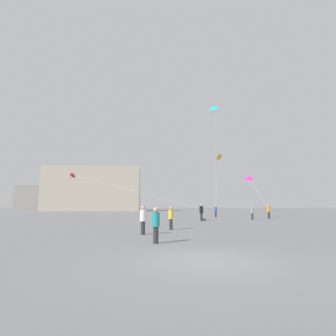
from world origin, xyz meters
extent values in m
plane|color=slate|center=(0.00, 0.00, 0.00)|extent=(300.00, 300.00, 0.00)
cylinder|color=#2D2D33|center=(3.58, 21.25, 0.42)|extent=(0.28, 0.28, 0.85)
cylinder|color=black|center=(3.58, 21.25, 1.21)|extent=(0.40, 0.40, 0.74)
sphere|color=tan|center=(3.58, 21.25, 1.72)|extent=(0.28, 0.28, 0.28)
cylinder|color=#2D2D33|center=(12.89, 25.31, 0.42)|extent=(0.27, 0.27, 0.84)
cylinder|color=orange|center=(12.89, 25.31, 1.20)|extent=(0.40, 0.40, 0.73)
sphere|color=tan|center=(12.89, 25.31, 1.70)|extent=(0.27, 0.27, 0.27)
cylinder|color=#2D2D33|center=(10.02, 23.32, 0.37)|extent=(0.24, 0.24, 0.74)
cylinder|color=gray|center=(10.02, 23.32, 1.06)|extent=(0.35, 0.35, 0.64)
sphere|color=tan|center=(10.02, 23.32, 1.51)|extent=(0.24, 0.24, 0.24)
cylinder|color=#2D2D33|center=(-0.43, 10.78, 0.37)|extent=(0.24, 0.24, 0.74)
cylinder|color=yellow|center=(-0.43, 10.78, 1.06)|extent=(0.35, 0.35, 0.64)
sphere|color=tan|center=(-0.43, 10.78, 1.50)|extent=(0.24, 0.24, 0.24)
cylinder|color=#2D2D33|center=(7.16, 29.97, 0.38)|extent=(0.25, 0.25, 0.76)
cylinder|color=#3351B7|center=(7.16, 29.97, 1.09)|extent=(0.36, 0.36, 0.66)
sphere|color=tan|center=(7.16, 29.97, 1.55)|extent=(0.25, 0.25, 0.25)
cylinder|color=#2D2D33|center=(-2.28, 7.72, 0.39)|extent=(0.25, 0.25, 0.77)
cylinder|color=white|center=(-2.28, 7.72, 1.11)|extent=(0.37, 0.37, 0.67)
sphere|color=tan|center=(-2.28, 7.72, 1.57)|extent=(0.25, 0.25, 0.25)
cylinder|color=#2D2D33|center=(-1.55, 3.96, 0.37)|extent=(0.24, 0.24, 0.75)
cylinder|color=teal|center=(-1.55, 3.96, 1.07)|extent=(0.36, 0.36, 0.65)
sphere|color=tan|center=(-1.55, 3.96, 1.52)|extent=(0.24, 0.24, 0.24)
cone|color=#D12899|center=(12.05, 29.62, 5.45)|extent=(1.28, 1.18, 0.92)
sphere|color=#D12899|center=(12.02, 29.75, 5.24)|extent=(0.10, 0.10, 0.10)
sphere|color=#D12899|center=(12.00, 29.89, 5.03)|extent=(0.10, 0.10, 0.10)
sphere|color=#D12899|center=(11.97, 30.03, 4.82)|extent=(0.10, 0.10, 0.10)
cylinder|color=silver|center=(12.47, 27.47, 3.38)|extent=(0.86, 4.32, 4.16)
pyramid|color=#1EB2C6|center=(6.59, 26.85, 14.95)|extent=(1.28, 0.98, 0.64)
sphere|color=#1EB2C6|center=(6.54, 26.99, 14.72)|extent=(0.10, 0.10, 0.10)
sphere|color=#1EB2C6|center=(6.47, 27.12, 14.51)|extent=(0.10, 0.10, 0.10)
sphere|color=#1EB2C6|center=(6.40, 27.24, 14.30)|extent=(0.10, 0.10, 0.10)
cylinder|color=silver|center=(6.88, 28.42, 8.12)|extent=(0.58, 3.12, 13.64)
cone|color=red|center=(-12.51, 28.13, 5.70)|extent=(0.94, 1.01, 0.73)
sphere|color=red|center=(-12.64, 28.07, 5.49)|extent=(0.10, 0.10, 0.10)
sphere|color=red|center=(-12.76, 28.02, 5.28)|extent=(0.10, 0.10, 0.10)
sphere|color=red|center=(-12.89, 27.96, 5.07)|extent=(0.10, 0.10, 0.10)
cylinder|color=silver|center=(-4.47, 24.69, 3.50)|extent=(16.10, 6.90, 4.42)
cone|color=yellow|center=(9.07, 34.94, 9.58)|extent=(1.29, 1.22, 0.96)
sphere|color=yellow|center=(8.94, 34.99, 9.37)|extent=(0.10, 0.10, 0.10)
sphere|color=yellow|center=(8.81, 35.05, 9.16)|extent=(0.10, 0.10, 0.10)
sphere|color=yellow|center=(8.68, 35.10, 8.95)|extent=(0.10, 0.10, 0.10)
cylinder|color=silver|center=(8.12, 32.45, 5.44)|extent=(1.92, 4.98, 8.29)
cube|color=gray|center=(-37.00, 92.28, 4.25)|extent=(27.00, 9.23, 8.51)
cube|color=#B2A893|center=(-19.00, 70.31, 6.19)|extent=(26.77, 9.89, 12.37)
cube|color=brown|center=(3.93, 21.35, 0.12)|extent=(0.35, 0.27, 0.24)
camera|label=1|loc=(-1.65, -8.72, 1.74)|focal=29.07mm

